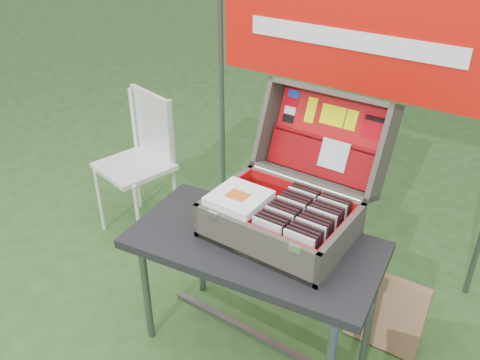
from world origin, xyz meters
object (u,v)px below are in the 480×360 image
Objects in this scene: table at (253,300)px; cardboard_box at (386,312)px; suitcase at (289,177)px; chair at (134,168)px.

table reaches higher than cardboard_box.
suitcase is 0.91m from cardboard_box.
table is 2.83× the size of cardboard_box.
cardboard_box is at bearing 32.62° from suitcase.
table is 1.30m from chair.
suitcase is 1.57× the size of cardboard_box.
chair is 1.73m from cardboard_box.
table is at bearing -140.47° from cardboard_box.
table is 1.81× the size of suitcase.
table is 0.67m from cardboard_box.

